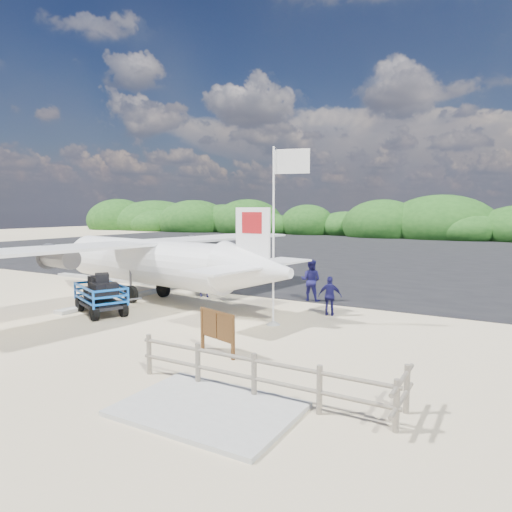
{
  "coord_description": "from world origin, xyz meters",
  "views": [
    {
      "loc": [
        10.73,
        -13.2,
        4.07
      ],
      "look_at": [
        0.45,
        4.8,
        1.94
      ],
      "focal_mm": 32.0,
      "sensor_mm": 36.0,
      "label": 1
    }
  ],
  "objects_px": {
    "baggage_cart": "(101,314)",
    "flagpole": "(273,325)",
    "crew_c": "(330,296)",
    "crew_a": "(204,278)",
    "crew_b": "(311,280)",
    "aircraft_large": "(504,268)",
    "signboard": "(217,354)"
  },
  "relations": [
    {
      "from": "flagpole",
      "to": "crew_b",
      "type": "bearing_deg",
      "value": 96.17
    },
    {
      "from": "signboard",
      "to": "crew_b",
      "type": "distance_m",
      "value": 8.32
    },
    {
      "from": "signboard",
      "to": "crew_b",
      "type": "relative_size",
      "value": 0.83
    },
    {
      "from": "crew_b",
      "to": "baggage_cart",
      "type": "bearing_deg",
      "value": 40.5
    },
    {
      "from": "aircraft_large",
      "to": "crew_b",
      "type": "bearing_deg",
      "value": 76.77
    },
    {
      "from": "aircraft_large",
      "to": "flagpole",
      "type": "bearing_deg",
      "value": 82.27
    },
    {
      "from": "flagpole",
      "to": "crew_b",
      "type": "height_order",
      "value": "flagpole"
    },
    {
      "from": "baggage_cart",
      "to": "crew_c",
      "type": "distance_m",
      "value": 8.93
    },
    {
      "from": "crew_c",
      "to": "flagpole",
      "type": "bearing_deg",
      "value": 48.38
    },
    {
      "from": "crew_a",
      "to": "flagpole",
      "type": "bearing_deg",
      "value": 132.19
    },
    {
      "from": "signboard",
      "to": "crew_a",
      "type": "bearing_deg",
      "value": 145.47
    },
    {
      "from": "signboard",
      "to": "aircraft_large",
      "type": "relative_size",
      "value": 0.09
    },
    {
      "from": "baggage_cart",
      "to": "aircraft_large",
      "type": "height_order",
      "value": "aircraft_large"
    },
    {
      "from": "flagpole",
      "to": "crew_a",
      "type": "relative_size",
      "value": 3.47
    },
    {
      "from": "flagpole",
      "to": "crew_c",
      "type": "relative_size",
      "value": 4.09
    },
    {
      "from": "baggage_cart",
      "to": "crew_c",
      "type": "relative_size",
      "value": 1.82
    },
    {
      "from": "crew_a",
      "to": "crew_c",
      "type": "relative_size",
      "value": 1.18
    },
    {
      "from": "crew_a",
      "to": "crew_b",
      "type": "height_order",
      "value": "crew_b"
    },
    {
      "from": "signboard",
      "to": "crew_a",
      "type": "distance_m",
      "value": 8.6
    },
    {
      "from": "flagpole",
      "to": "signboard",
      "type": "xyz_separation_m",
      "value": [
        0.16,
        -3.7,
        0.0
      ]
    },
    {
      "from": "signboard",
      "to": "crew_b",
      "type": "xyz_separation_m",
      "value": [
        -0.65,
        8.24,
        0.93
      ]
    },
    {
      "from": "flagpole",
      "to": "signboard",
      "type": "bearing_deg",
      "value": -87.6
    },
    {
      "from": "crew_c",
      "to": "aircraft_large",
      "type": "bearing_deg",
      "value": -119.4
    },
    {
      "from": "baggage_cart",
      "to": "flagpole",
      "type": "distance_m",
      "value": 6.86
    },
    {
      "from": "baggage_cart",
      "to": "flagpole",
      "type": "xyz_separation_m",
      "value": [
        6.61,
        1.85,
        0.0
      ]
    },
    {
      "from": "baggage_cart",
      "to": "crew_c",
      "type": "xyz_separation_m",
      "value": [
        7.85,
        4.19,
        0.76
      ]
    },
    {
      "from": "crew_b",
      "to": "aircraft_large",
      "type": "xyz_separation_m",
      "value": [
        7.18,
        17.34,
        -0.93
      ]
    },
    {
      "from": "crew_a",
      "to": "crew_b",
      "type": "distance_m",
      "value": 4.95
    },
    {
      "from": "crew_b",
      "to": "crew_c",
      "type": "bearing_deg",
      "value": 122.4
    },
    {
      "from": "flagpole",
      "to": "crew_c",
      "type": "distance_m",
      "value": 2.75
    },
    {
      "from": "crew_b",
      "to": "crew_a",
      "type": "bearing_deg",
      "value": 12.66
    },
    {
      "from": "flagpole",
      "to": "crew_c",
      "type": "height_order",
      "value": "flagpole"
    }
  ]
}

